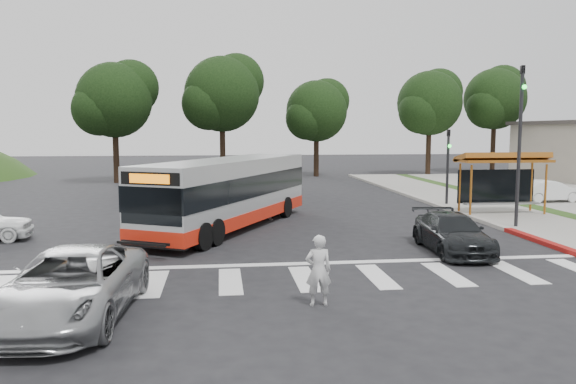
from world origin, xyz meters
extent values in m
plane|color=black|center=(0.00, 0.00, 0.00)|extent=(140.00, 140.00, 0.00)
cube|color=gray|center=(11.00, 8.00, 0.06)|extent=(4.00, 40.00, 0.12)
cube|color=#9E9991|center=(9.00, 8.00, 0.07)|extent=(0.30, 40.00, 0.15)
cube|color=maroon|center=(9.00, -2.00, 0.08)|extent=(0.32, 6.00, 0.15)
cube|color=silver|center=(0.00, -5.00, 0.01)|extent=(18.00, 2.60, 0.01)
cylinder|color=#9B5619|center=(9.00, 4.40, 1.27)|extent=(0.10, 0.10, 2.30)
cylinder|color=#9B5619|center=(12.60, 4.40, 1.27)|extent=(0.10, 0.10, 2.30)
cylinder|color=#9B5619|center=(9.00, 5.60, 1.27)|extent=(0.10, 0.10, 2.30)
cylinder|color=#9B5619|center=(12.60, 5.60, 1.27)|extent=(0.10, 0.10, 2.30)
cube|color=#9B5619|center=(10.80, 5.00, 2.57)|extent=(4.20, 1.60, 0.12)
cube|color=#9B5619|center=(10.80, 5.05, 2.72)|extent=(4.20, 1.32, 0.51)
cube|color=black|center=(10.80, 5.60, 1.32)|extent=(3.80, 0.06, 1.60)
cube|color=gray|center=(10.80, 5.00, 0.57)|extent=(3.60, 0.40, 0.08)
cylinder|color=black|center=(9.60, 1.50, 3.25)|extent=(0.14, 0.14, 6.50)
imported|color=black|center=(9.60, 1.50, 6.00)|extent=(0.16, 0.20, 1.00)
sphere|color=#19E533|center=(9.60, 1.32, 5.65)|extent=(0.18, 0.18, 0.18)
cylinder|color=black|center=(9.60, 8.50, 2.00)|extent=(0.14, 0.14, 4.00)
imported|color=black|center=(9.60, 8.50, 3.50)|extent=(0.16, 0.20, 1.00)
sphere|color=#19E533|center=(9.60, 8.32, 3.15)|extent=(0.18, 0.18, 0.18)
cylinder|color=black|center=(16.00, 28.00, 2.30)|extent=(0.44, 0.44, 4.40)
sphere|color=black|center=(16.00, 28.00, 6.30)|extent=(5.60, 5.60, 5.60)
sphere|color=black|center=(17.12, 28.84, 7.30)|extent=(4.20, 4.20, 4.20)
sphere|color=black|center=(15.02, 27.30, 5.60)|extent=(3.92, 3.92, 3.92)
cylinder|color=black|center=(23.00, 30.00, 2.42)|extent=(0.44, 0.44, 4.84)
sphere|color=black|center=(23.00, 30.00, 6.82)|extent=(5.60, 5.60, 5.60)
sphere|color=black|center=(24.12, 30.84, 7.92)|extent=(4.20, 4.20, 4.20)
sphere|color=black|center=(22.02, 29.30, 6.05)|extent=(3.92, 3.92, 3.92)
cylinder|color=black|center=(-2.00, 26.00, 2.42)|extent=(0.44, 0.44, 4.84)
sphere|color=black|center=(-2.00, 26.00, 6.82)|extent=(6.00, 6.00, 6.00)
sphere|color=black|center=(-0.80, 26.90, 7.92)|extent=(4.50, 4.50, 4.50)
sphere|color=black|center=(-3.05, 25.25, 6.05)|extent=(4.20, 4.20, 4.20)
cylinder|color=black|center=(6.00, 28.00, 1.98)|extent=(0.44, 0.44, 3.96)
sphere|color=black|center=(6.00, 28.00, 5.58)|extent=(5.20, 5.20, 5.20)
sphere|color=black|center=(7.04, 28.78, 6.48)|extent=(3.90, 3.90, 3.90)
sphere|color=black|center=(5.09, 27.35, 4.95)|extent=(3.64, 3.64, 3.64)
cylinder|color=black|center=(-10.00, 24.00, 2.20)|extent=(0.44, 0.44, 4.40)
sphere|color=black|center=(-10.00, 24.00, 6.20)|extent=(5.60, 5.60, 5.60)
sphere|color=black|center=(-8.88, 24.84, 7.20)|extent=(4.20, 4.20, 4.20)
sphere|color=black|center=(-10.98, 23.30, 5.50)|extent=(3.92, 3.92, 3.92)
imported|color=silver|center=(-0.04, -7.30, 0.82)|extent=(0.60, 0.40, 1.64)
imported|color=black|center=(5.31, -2.22, 0.62)|extent=(1.95, 4.36, 1.24)
imported|color=#939598|center=(-5.39, -7.56, 0.73)|extent=(2.80, 5.40, 1.45)
imported|color=white|center=(15.50, 8.76, 0.68)|extent=(3.65, 1.56, 1.17)
camera|label=1|loc=(-2.23, -19.56, 3.98)|focal=35.00mm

